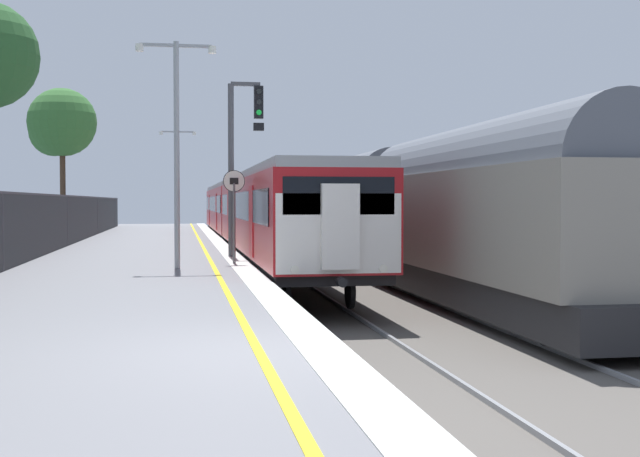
# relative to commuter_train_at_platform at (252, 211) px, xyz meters

# --- Properties ---
(ground) EXTENTS (17.40, 110.00, 1.21)m
(ground) POSITION_rel_commuter_train_at_platform_xyz_m (0.54, -28.65, -1.88)
(ground) COLOR slate
(commuter_train_at_platform) EXTENTS (2.83, 42.22, 3.81)m
(commuter_train_at_platform) POSITION_rel_commuter_train_at_platform_xyz_m (0.00, 0.00, 0.00)
(commuter_train_at_platform) COLOR maroon
(commuter_train_at_platform) RESTS_ON ground
(freight_train_adjacent_track) EXTENTS (2.60, 30.01, 4.52)m
(freight_train_adjacent_track) POSITION_rel_commuter_train_at_platform_xyz_m (4.00, -10.92, 0.20)
(freight_train_adjacent_track) COLOR #232326
(freight_train_adjacent_track) RESTS_ON ground
(signal_gantry) EXTENTS (1.10, 0.24, 5.35)m
(signal_gantry) POSITION_rel_commuter_train_at_platform_xyz_m (-1.49, -12.51, 2.06)
(signal_gantry) COLOR #47474C
(signal_gantry) RESTS_ON ground
(speed_limit_sign) EXTENTS (0.59, 0.08, 2.55)m
(speed_limit_sign) POSITION_rel_commuter_train_at_platform_xyz_m (-1.85, -15.39, 0.36)
(speed_limit_sign) COLOR #59595B
(speed_limit_sign) RESTS_ON ground
(platform_lamp_mid) EXTENTS (2.00, 0.20, 5.71)m
(platform_lamp_mid) POSITION_rel_commuter_train_at_platform_xyz_m (-3.37, -16.78, 2.10)
(platform_lamp_mid) COLOR #93999E
(platform_lamp_mid) RESTS_ON ground
(platform_lamp_far) EXTENTS (2.00, 0.20, 5.64)m
(platform_lamp_far) POSITION_rel_commuter_train_at_platform_xyz_m (-3.37, 8.23, 2.06)
(platform_lamp_far) COLOR #93999E
(platform_lamp_far) RESTS_ON ground
(background_tree_centre) EXTENTS (3.75, 3.77, 7.92)m
(background_tree_centre) POSITION_rel_commuter_train_at_platform_xyz_m (-9.76, 9.32, 4.63)
(background_tree_centre) COLOR #473323
(background_tree_centre) RESTS_ON ground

